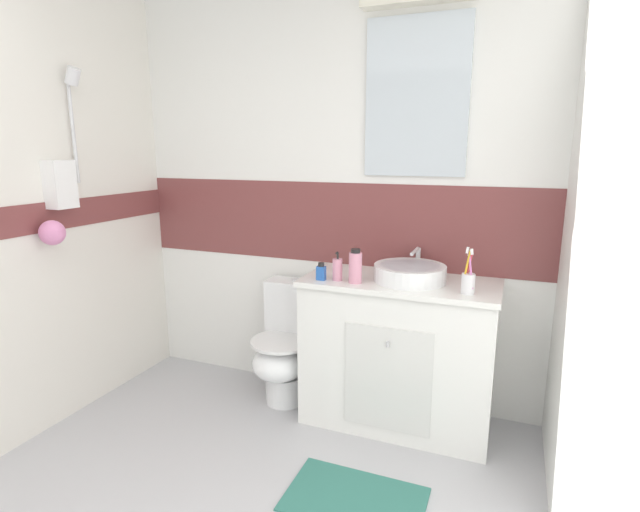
{
  "coord_description": "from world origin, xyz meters",
  "views": [
    {
      "loc": [
        1.05,
        -0.4,
        1.55
      ],
      "look_at": [
        0.2,
        1.75,
        1.04
      ],
      "focal_mm": 27.4,
      "sensor_mm": 36.0,
      "label": 1
    }
  ],
  "objects_px": {
    "sink_basin": "(410,272)",
    "soap_dispenser": "(337,269)",
    "mouthwash_bottle": "(355,267)",
    "toothbrush_cup": "(468,281)",
    "perfume_flask_small": "(321,272)",
    "toilet": "(287,346)"
  },
  "relations": [
    {
      "from": "sink_basin",
      "to": "soap_dispenser",
      "type": "bearing_deg",
      "value": -160.68
    },
    {
      "from": "mouthwash_bottle",
      "to": "toothbrush_cup",
      "type": "bearing_deg",
      "value": 1.32
    },
    {
      "from": "sink_basin",
      "to": "soap_dispenser",
      "type": "xyz_separation_m",
      "value": [
        -0.37,
        -0.13,
        0.01
      ]
    },
    {
      "from": "sink_basin",
      "to": "mouthwash_bottle",
      "type": "relative_size",
      "value": 2.34
    },
    {
      "from": "soap_dispenser",
      "to": "perfume_flask_small",
      "type": "relative_size",
      "value": 1.65
    },
    {
      "from": "soap_dispenser",
      "to": "sink_basin",
      "type": "bearing_deg",
      "value": 19.32
    },
    {
      "from": "soap_dispenser",
      "to": "perfume_flask_small",
      "type": "height_order",
      "value": "soap_dispenser"
    },
    {
      "from": "toilet",
      "to": "toothbrush_cup",
      "type": "height_order",
      "value": "toothbrush_cup"
    },
    {
      "from": "sink_basin",
      "to": "toothbrush_cup",
      "type": "bearing_deg",
      "value": -22.5
    },
    {
      "from": "perfume_flask_small",
      "to": "mouthwash_bottle",
      "type": "relative_size",
      "value": 0.53
    },
    {
      "from": "toilet",
      "to": "perfume_flask_small",
      "type": "height_order",
      "value": "perfume_flask_small"
    },
    {
      "from": "soap_dispenser",
      "to": "perfume_flask_small",
      "type": "xyz_separation_m",
      "value": [
        -0.08,
        -0.03,
        -0.02
      ]
    },
    {
      "from": "sink_basin",
      "to": "toilet",
      "type": "xyz_separation_m",
      "value": [
        -0.75,
        0.01,
        -0.55
      ]
    },
    {
      "from": "toilet",
      "to": "soap_dispenser",
      "type": "relative_size",
      "value": 4.71
    },
    {
      "from": "sink_basin",
      "to": "toothbrush_cup",
      "type": "relative_size",
      "value": 1.84
    },
    {
      "from": "mouthwash_bottle",
      "to": "perfume_flask_small",
      "type": "bearing_deg",
      "value": -175.44
    },
    {
      "from": "soap_dispenser",
      "to": "mouthwash_bottle",
      "type": "distance_m",
      "value": 0.11
    },
    {
      "from": "toothbrush_cup",
      "to": "soap_dispenser",
      "type": "distance_m",
      "value": 0.68
    },
    {
      "from": "toilet",
      "to": "soap_dispenser",
      "type": "bearing_deg",
      "value": -19.54
    },
    {
      "from": "mouthwash_bottle",
      "to": "sink_basin",
      "type": "bearing_deg",
      "value": 28.49
    },
    {
      "from": "toilet",
      "to": "toothbrush_cup",
      "type": "xyz_separation_m",
      "value": [
        1.06,
        -0.13,
        0.56
      ]
    },
    {
      "from": "toilet",
      "to": "mouthwash_bottle",
      "type": "bearing_deg",
      "value": -16.99
    }
  ]
}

